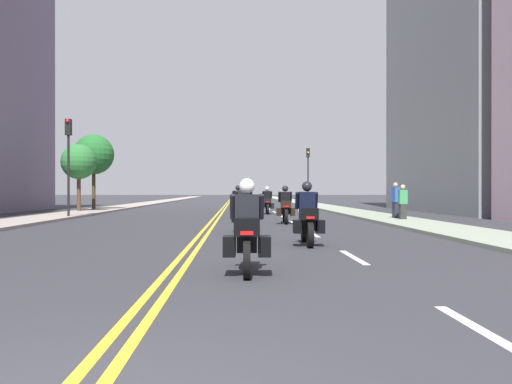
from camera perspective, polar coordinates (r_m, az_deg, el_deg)
name	(u,v)px	position (r m, az deg, el deg)	size (l,w,h in m)	color
ground_plane	(226,205)	(51.17, -3.15, -1.41)	(264.00, 264.00, 0.00)	#2E2E34
sidewalk_left	(138,205)	(51.98, -12.20, -1.32)	(2.54, 144.00, 0.12)	gray
sidewalk_right	(313,205)	(51.65, 5.95, -1.33)	(2.54, 144.00, 0.12)	gray
centreline_yellow_inner	(225,205)	(51.17, -3.29, -1.40)	(0.12, 132.00, 0.01)	yellow
centreline_yellow_outer	(227,205)	(51.17, -3.02, -1.40)	(0.12, 132.00, 0.01)	yellow
lane_dashes_white	(278,214)	(32.26, 2.28, -2.30)	(0.14, 56.40, 0.01)	silver
building_right_1	(468,0)	(39.79, 21.31, 18.19)	(6.15, 16.65, 27.42)	gray
motorcycle_0	(247,234)	(9.09, -0.95, -4.42)	(0.77, 2.15, 1.58)	black
motorcycle_1	(307,220)	(13.81, 5.39, -2.88)	(0.77, 2.23, 1.61)	black
motorcycle_2	(244,212)	(18.30, -1.29, -2.11)	(0.78, 2.27, 1.65)	black
motorcycle_3	(285,208)	(22.86, 3.08, -1.68)	(0.78, 2.18, 1.60)	black
motorcycle_4	(238,204)	(27.86, -1.91, -1.31)	(0.77, 2.28, 1.65)	black
motorcycle_5	(267,203)	(32.09, 1.19, -1.15)	(0.77, 2.19, 1.63)	black
traffic_light_near	(68,150)	(28.60, -19.02, 4.19)	(0.28, 0.38, 4.92)	black
traffic_light_far	(308,167)	(48.32, 5.46, 2.67)	(0.28, 0.38, 5.13)	black
pedestrian_0	(395,201)	(25.89, 14.36, -0.91)	(0.29, 0.50, 1.75)	#232634
pedestrian_1	(403,203)	(24.85, 15.09, -1.09)	(0.38, 0.25, 1.64)	#2B2E2C
street_tree_0	(79,162)	(35.93, -18.03, 3.00)	(2.20, 2.20, 4.30)	#523822
street_tree_1	(94,155)	(38.93, -16.60, 3.76)	(2.73, 2.73, 5.23)	#483922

